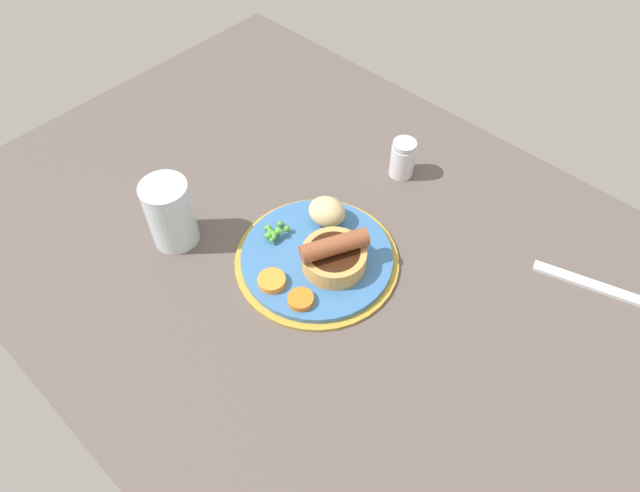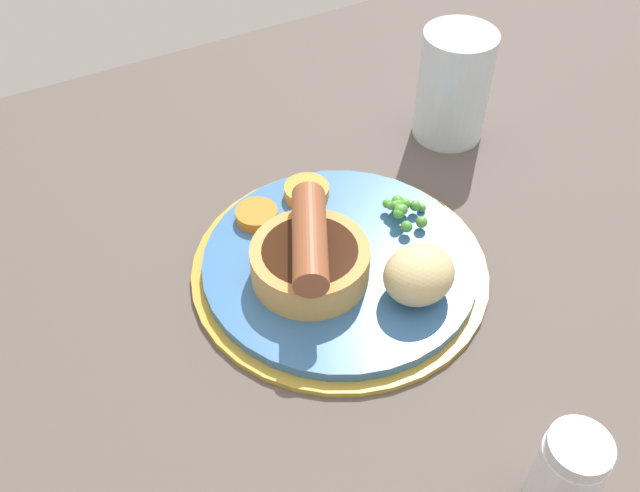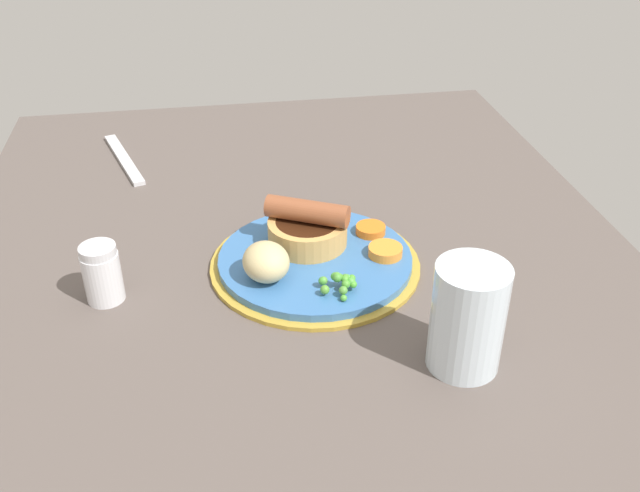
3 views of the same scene
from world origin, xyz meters
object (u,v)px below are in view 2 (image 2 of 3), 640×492
object	(u,v)px
drinking_glass	(454,86)
salt_shaker	(562,475)
potato_chunk_0	(419,274)
carrot_slice_2	(307,192)
pea_pile	(403,211)
dinner_plate	(340,266)
carrot_slice_0	(257,215)
sausage_pudding	(310,257)

from	to	relation	value
drinking_glass	salt_shaker	bearing A→B (deg)	-115.71
potato_chunk_0	drinking_glass	size ratio (longest dim) A/B	0.53
carrot_slice_2	salt_shaker	distance (cm)	30.83
pea_pile	carrot_slice_2	distance (cm)	8.63
dinner_plate	salt_shaker	bearing A→B (deg)	-84.80
dinner_plate	pea_pile	size ratio (longest dim) A/B	5.94
drinking_glass	salt_shaker	distance (cm)	37.80
pea_pile	carrot_slice_0	size ratio (longest dim) A/B	1.14
salt_shaker	sausage_pudding	bearing A→B (deg)	102.51
drinking_glass	salt_shaker	size ratio (longest dim) A/B	1.64
dinner_plate	pea_pile	world-z (taller)	pea_pile
sausage_pudding	carrot_slice_0	size ratio (longest dim) A/B	2.76
drinking_glass	salt_shaker	xyz separation A→B (cm)	(-16.37, -34.00, -2.14)
carrot_slice_2	salt_shaker	bearing A→B (deg)	-88.23
pea_pile	dinner_plate	bearing A→B (deg)	-168.42
salt_shaker	pea_pile	bearing A→B (deg)	78.94
salt_shaker	dinner_plate	bearing A→B (deg)	95.20
potato_chunk_0	carrot_slice_0	bearing A→B (deg)	119.01
sausage_pudding	potato_chunk_0	size ratio (longest dim) A/B	1.72
pea_pile	carrot_slice_0	distance (cm)	12.25
carrot_slice_0	dinner_plate	bearing A→B (deg)	-62.00
carrot_slice_0	salt_shaker	distance (cm)	30.85
potato_chunk_0	salt_shaker	bearing A→B (deg)	-94.39
dinner_plate	carrot_slice_0	size ratio (longest dim) A/B	6.76
pea_pile	carrot_slice_0	world-z (taller)	pea_pile
sausage_pudding	carrot_slice_0	bearing A→B (deg)	33.88
sausage_pudding	pea_pile	distance (cm)	9.97
dinner_plate	salt_shaker	xyz separation A→B (cm)	(2.09, -22.93, 2.67)
pea_pile	salt_shaker	distance (cm)	24.81
pea_pile	sausage_pudding	bearing A→B (deg)	-169.37
dinner_plate	carrot_slice_0	distance (cm)	8.38
dinner_plate	sausage_pudding	distance (cm)	4.14
carrot_slice_0	drinking_glass	size ratio (longest dim) A/B	0.33
carrot_slice_0	salt_shaker	size ratio (longest dim) A/B	0.54
sausage_pudding	salt_shaker	xyz separation A→B (cm)	(4.99, -22.50, -0.24)
carrot_slice_2	dinner_plate	bearing A→B (deg)	-98.20
carrot_slice_0	carrot_slice_2	distance (cm)	5.05
pea_pile	potato_chunk_0	size ratio (longest dim) A/B	0.71
potato_chunk_0	carrot_slice_2	world-z (taller)	potato_chunk_0
dinner_plate	carrot_slice_0	xyz separation A→B (cm)	(-3.88, 7.31, 1.32)
dinner_plate	potato_chunk_0	size ratio (longest dim) A/B	4.22
carrot_slice_2	salt_shaker	world-z (taller)	salt_shaker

